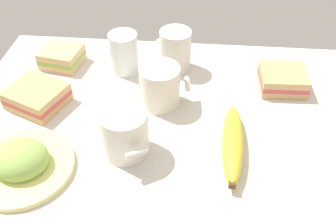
% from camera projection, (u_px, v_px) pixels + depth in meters
% --- Properties ---
extents(tabletop, '(0.90, 0.64, 0.02)m').
position_uv_depth(tabletop, '(168.00, 126.00, 0.80)').
color(tabletop, beige).
rests_on(tabletop, ground).
extents(plate_of_food, '(0.19, 0.19, 0.06)m').
position_uv_depth(plate_of_food, '(21.00, 163.00, 0.69)').
color(plate_of_food, '#EAE58C').
rests_on(plate_of_food, tabletop).
extents(coffee_mug_black, '(0.09, 0.09, 0.10)m').
position_uv_depth(coffee_mug_black, '(176.00, 50.00, 0.91)').
color(coffee_mug_black, silver).
rests_on(coffee_mug_black, tabletop).
extents(coffee_mug_milky, '(0.11, 0.09, 0.09)m').
position_uv_depth(coffee_mug_milky, '(160.00, 86.00, 0.81)').
color(coffee_mug_milky, silver).
rests_on(coffee_mug_milky, tabletop).
extents(coffee_mug_spare, '(0.10, 0.11, 0.10)m').
position_uv_depth(coffee_mug_spare, '(125.00, 132.00, 0.70)').
color(coffee_mug_spare, silver).
rests_on(coffee_mug_spare, tabletop).
extents(sandwich_main, '(0.11, 0.10, 0.04)m').
position_uv_depth(sandwich_main, '(62.00, 57.00, 0.94)').
color(sandwich_main, '#DBB77A').
rests_on(sandwich_main, tabletop).
extents(sandwich_side, '(0.11, 0.10, 0.04)m').
position_uv_depth(sandwich_side, '(283.00, 80.00, 0.87)').
color(sandwich_side, tan).
rests_on(sandwich_side, tabletop).
extents(sandwich_extra, '(0.14, 0.14, 0.04)m').
position_uv_depth(sandwich_extra, '(37.00, 96.00, 0.82)').
color(sandwich_extra, tan).
rests_on(sandwich_extra, tabletop).
extents(glass_of_milk, '(0.07, 0.07, 0.10)m').
position_uv_depth(glass_of_milk, '(124.00, 54.00, 0.91)').
color(glass_of_milk, silver).
rests_on(glass_of_milk, tabletop).
extents(banana, '(0.05, 0.21, 0.04)m').
position_uv_depth(banana, '(232.00, 143.00, 0.72)').
color(banana, yellow).
rests_on(banana, tabletop).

